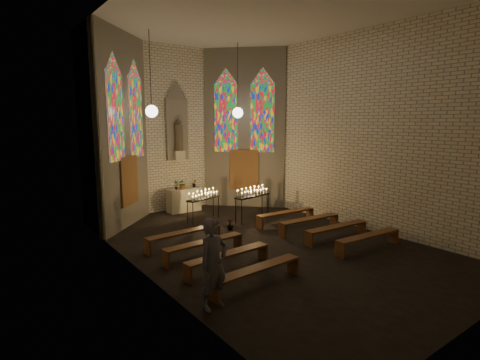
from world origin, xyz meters
name	(u,v)px	position (x,y,z in m)	size (l,w,h in m)	color
floor	(265,244)	(0.00, 0.00, 0.00)	(12.00, 12.00, 0.00)	black
room	(208,125)	(0.00, 3.37, 3.72)	(8.22, 12.43, 7.00)	#F0E6C8
altar	(184,200)	(0.00, 5.45, 0.50)	(1.40, 0.60, 1.00)	beige
flower_vase_left	(176,185)	(-0.39, 5.37, 1.20)	(0.21, 0.14, 0.41)	#4C723F
flower_vase_center	(183,184)	(-0.04, 5.43, 1.22)	(0.40, 0.35, 0.44)	#4C723F
flower_vase_right	(194,183)	(0.53, 5.44, 1.18)	(0.20, 0.16, 0.36)	#4C723F
aisle_flower_pot	(230,224)	(-0.01, 1.94, 0.21)	(0.23, 0.23, 0.41)	#4C723F
votive_stand_left	(203,196)	(-0.11, 3.60, 0.97)	(1.58, 0.76, 1.13)	black
votive_stand_right	(252,194)	(1.49, 2.57, 1.06)	(1.72, 0.71, 1.23)	black
pew_left_0	(184,234)	(-2.15, 1.35, 0.39)	(2.53, 0.49, 0.48)	#543018
pew_right_0	(286,214)	(2.15, 1.35, 0.39)	(2.53, 0.49, 0.48)	#543018
pew_left_1	(204,244)	(-2.15, 0.15, 0.39)	(2.53, 0.49, 0.48)	#543018
pew_right_1	(309,221)	(2.15, 0.15, 0.39)	(2.53, 0.49, 0.48)	#543018
pew_left_2	(228,256)	(-2.15, -1.05, 0.39)	(2.53, 0.49, 0.48)	#543018
pew_right_2	(337,228)	(2.15, -1.05, 0.39)	(2.53, 0.49, 0.48)	#543018
pew_left_3	(257,271)	(-2.15, -2.25, 0.39)	(2.53, 0.49, 0.48)	#543018
pew_right_3	(368,237)	(2.15, -2.25, 0.39)	(2.53, 0.49, 0.48)	#543018
visitor	(213,264)	(-3.50, -2.50, 0.96)	(0.70, 0.46, 1.91)	#54545F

